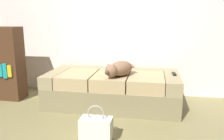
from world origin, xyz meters
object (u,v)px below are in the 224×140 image
dog_tan (119,69)px  handbag (96,129)px  tv_remote (174,74)px  bookshelf (4,63)px  couch (113,89)px

dog_tan → handbag: dog_tan is taller
dog_tan → tv_remote: dog_tan is taller
dog_tan → bookshelf: (-1.79, 0.16, -0.02)m
couch → tv_remote: size_ratio=12.21×
handbag → bookshelf: (-1.69, 1.01, 0.42)m
dog_tan → tv_remote: size_ratio=3.65×
tv_remote → handbag: size_ratio=0.40×
handbag → bookshelf: bearing=149.1°
dog_tan → bookshelf: size_ratio=0.50×
tv_remote → bookshelf: (-2.51, -0.06, 0.07)m
dog_tan → bookshelf: 1.80m
couch → tv_remote: bearing=2.5°
dog_tan → couch: bearing=123.4°
handbag → couch: bearing=90.9°
tv_remote → bookshelf: bearing=178.3°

